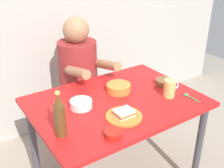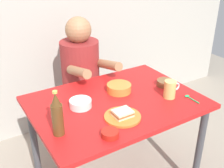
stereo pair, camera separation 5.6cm
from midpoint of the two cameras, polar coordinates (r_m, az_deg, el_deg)
The scene contains 12 objects.
dining_table at distance 1.87m, azimuth 1.67°, elevation -5.91°, with size 1.10×0.80×0.74m.
stool at distance 2.51m, azimuth -5.48°, elevation -4.86°, with size 0.34×0.34×0.45m.
person_seated at distance 2.32m, azimuth -5.79°, elevation 3.88°, with size 0.33×0.56×0.72m.
plate_orange at distance 1.64m, azimuth 3.17°, elevation -6.80°, with size 0.22×0.22×0.01m, color orange.
sandwich at distance 1.63m, azimuth 3.19°, elevation -6.06°, with size 0.11×0.09×0.04m.
beer_mug at distance 1.88m, azimuth 12.79°, elevation -1.06°, with size 0.13×0.08×0.12m.
beer_bottle at distance 1.47m, azimuth -10.20°, elevation -6.39°, with size 0.06×0.06×0.26m.
soup_bowl_orange at distance 1.92m, azimuth 2.30°, elevation -0.76°, with size 0.17×0.17×0.05m.
rice_bowl_white at distance 1.75m, azimuth -5.63°, elevation -3.96°, with size 0.14×0.14×0.05m.
sambal_bowl_red at distance 1.49m, azimuth 0.68°, elevation -10.22°, with size 0.10×0.10×0.03m.
condiment_bowl_brown at distance 2.05m, azimuth 11.76°, elevation 0.24°, with size 0.12×0.12×0.04m.
spoon at distance 1.93m, azimuth 16.52°, elevation -2.69°, with size 0.04×0.12×0.01m.
Camera 2 is at (-0.85, -1.34, 1.64)m, focal length 44.15 mm.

